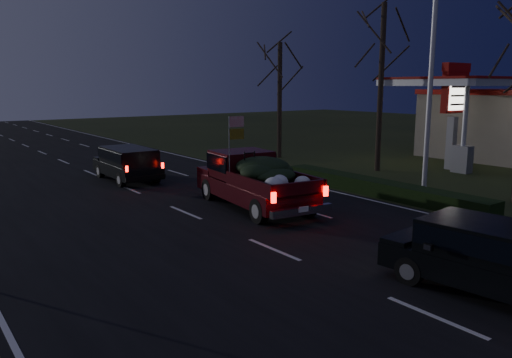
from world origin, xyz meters
TOP-DOWN VIEW (x-y plane):
  - ground at (0.00, 0.00)m, footprint 120.00×120.00m
  - road_asphalt at (0.00, 0.00)m, footprint 14.00×120.00m
  - hedge_row at (7.80, 3.00)m, footprint 1.00×10.00m
  - light_pole at (9.50, 2.00)m, footprint 0.50×0.90m
  - gas_price_pylon at (16.00, 4.99)m, footprint 2.00×0.41m
  - gas_station_building at (24.00, 6.00)m, footprint 10.00×7.00m
  - gas_canopy at (18.00, 6.00)m, footprint 7.10×6.10m
  - bare_tree_mid at (12.50, 7.00)m, footprint 3.60×3.60m
  - bare_tree_far at (11.50, 14.00)m, footprint 3.60×3.60m
  - pickup_truck at (2.49, 4.30)m, footprint 2.85×5.92m
  - lead_suv at (0.77, 12.02)m, footprint 1.93×4.45m
  - rear_suv at (1.93, -5.12)m, footprint 2.35×4.53m

SIDE VIEW (x-z plane):
  - ground at x=0.00m, z-range 0.00..0.00m
  - road_asphalt at x=0.00m, z-range 0.00..0.02m
  - hedge_row at x=7.80m, z-range 0.00..0.60m
  - rear_suv at x=1.93m, z-range 0.32..1.57m
  - lead_suv at x=0.77m, z-range 0.32..1.59m
  - pickup_truck at x=2.49m, z-range -0.38..2.62m
  - gas_station_building at x=24.00m, z-range 0.00..4.00m
  - gas_price_pylon at x=16.00m, z-range 0.98..6.56m
  - gas_canopy at x=18.00m, z-range 1.91..6.79m
  - bare_tree_far at x=11.50m, z-range 1.73..8.73m
  - light_pole at x=9.50m, z-range 0.90..10.06m
  - bare_tree_mid at x=12.50m, z-range 2.10..10.60m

